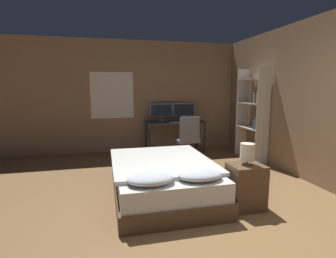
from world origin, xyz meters
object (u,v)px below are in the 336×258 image
bedside_lamp (247,152)px  keyboard (177,122)px  monitor_left (161,111)px  desk (175,125)px  office_chair (187,142)px  nightstand (246,186)px  bed (163,178)px  bookshelf (254,110)px  monitor_right (184,110)px  computer_mouse (189,121)px

bedside_lamp → keyboard: 2.98m
monitor_left → bedside_lamp: bearing=-83.4°
desk → office_chair: (0.09, -0.71, -0.28)m
nightstand → bedside_lamp: bearing=90.0°
bed → office_chair: 2.08m
bedside_lamp → bookshelf: bookshelf is taller
bedside_lamp → desk: bedside_lamp is taller
nightstand → monitor_right: bearing=86.6°
computer_mouse → keyboard: bearing=180.0°
monitor_left → office_chair: 1.18m
bed → bedside_lamp: bearing=-33.2°
bedside_lamp → monitor_left: bearing=96.6°
office_chair → bookshelf: 1.60m
monitor_right → keyboard: 0.57m
nightstand → desk: size_ratio=0.41×
computer_mouse → bookshelf: bearing=-36.9°
keyboard → office_chair: (0.09, -0.50, -0.38)m
desk → computer_mouse: 0.37m
monitor_left → bookshelf: bookshelf is taller
nightstand → computer_mouse: size_ratio=8.44×
office_chair → bed: bearing=-117.6°
bed → computer_mouse: bearing=63.8°
computer_mouse → desk: bearing=142.4°
keyboard → office_chair: 0.64m
bed → monitor_right: monitor_right is taller
monitor_right → nightstand: bearing=-93.4°
bedside_lamp → monitor_left: size_ratio=0.50×
bedside_lamp → desk: bearing=91.7°
desk → office_chair: bearing=-83.1°
nightstand → desk: 3.21m
bed → nightstand: size_ratio=3.31×
monitor_left → bookshelf: size_ratio=0.28×
desk → office_chair: office_chair is taller
monitor_right → computer_mouse: 0.48m
bed → nightstand: (0.97, -0.63, 0.03)m
computer_mouse → office_chair: office_chair is taller
bed → office_chair: bearing=62.4°
bed → monitor_left: monitor_left is taller
monitor_right → office_chair: bearing=-102.7°
bedside_lamp → monitor_right: monitor_right is taller
monitor_right → office_chair: monitor_right is taller
monitor_left → computer_mouse: monitor_left is taller
monitor_left → bed: bearing=-101.8°
bed → bookshelf: bearing=31.9°
bedside_lamp → bookshelf: 2.51m
nightstand → bookshelf: bearing=56.8°
monitor_right → bookshelf: bearing=-48.5°
nightstand → bookshelf: (1.37, 2.08, 0.80)m
desk → computer_mouse: computer_mouse is taller
bedside_lamp → office_chair: size_ratio=0.29×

